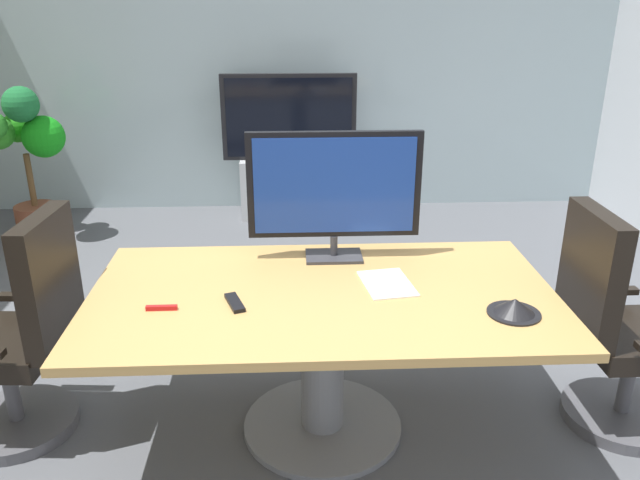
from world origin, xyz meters
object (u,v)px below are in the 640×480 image
(tv_monitor, at_px, (334,188))
(potted_plant, at_px, (28,151))
(office_chair_left, at_px, (23,347))
(wall_display_unit, at_px, (290,170))
(conference_table, at_px, (323,328))
(office_chair_right, at_px, (616,340))
(remote_control, at_px, (235,303))
(conference_phone, at_px, (514,307))

(tv_monitor, height_order, potted_plant, tv_monitor)
(office_chair_left, relative_size, potted_plant, 0.84)
(office_chair_left, bearing_deg, tv_monitor, 107.16)
(wall_display_unit, relative_size, potted_plant, 1.01)
(conference_table, distance_m, office_chair_right, 1.38)
(conference_table, distance_m, wall_display_unit, 3.15)
(conference_table, bearing_deg, tv_monitor, 79.13)
(office_chair_right, xyz_separation_m, remote_control, (-1.76, -0.09, 0.28))
(office_chair_left, xyz_separation_m, remote_control, (1.00, -0.16, 0.28))
(office_chair_right, relative_size, potted_plant, 0.84)
(office_chair_right, height_order, tv_monitor, tv_monitor)
(conference_phone, relative_size, remote_control, 1.29)
(conference_table, relative_size, conference_phone, 9.39)
(office_chair_left, height_order, remote_control, office_chair_left)
(conference_phone, bearing_deg, office_chair_left, 172.01)
(conference_table, height_order, wall_display_unit, wall_display_unit)
(potted_plant, xyz_separation_m, remote_control, (1.88, -2.73, -0.02))
(wall_display_unit, distance_m, potted_plant, 2.21)
(potted_plant, relative_size, conference_phone, 5.89)
(conference_table, bearing_deg, office_chair_right, -0.44)
(office_chair_left, bearing_deg, office_chair_right, 92.70)
(office_chair_left, relative_size, conference_phone, 4.95)
(conference_table, distance_m, potted_plant, 3.48)
(tv_monitor, distance_m, remote_control, 0.76)
(office_chair_left, relative_size, tv_monitor, 1.30)
(office_chair_left, distance_m, office_chair_right, 2.75)
(tv_monitor, relative_size, conference_phone, 3.82)
(office_chair_left, relative_size, wall_display_unit, 0.83)
(conference_table, height_order, potted_plant, potted_plant)
(conference_phone, bearing_deg, potted_plant, 136.65)
(office_chair_left, distance_m, conference_phone, 2.20)
(potted_plant, height_order, conference_phone, potted_plant)
(office_chair_left, xyz_separation_m, wall_display_unit, (1.24, 3.09, -0.01))
(office_chair_right, xyz_separation_m, potted_plant, (-3.64, 2.64, 0.31))
(wall_display_unit, relative_size, conference_phone, 5.95)
(potted_plant, bearing_deg, remote_control, -55.42)
(conference_phone, xyz_separation_m, remote_control, (-1.16, 0.14, -0.02))
(office_chair_right, bearing_deg, office_chair_left, 88.12)
(wall_display_unit, height_order, conference_phone, wall_display_unit)
(office_chair_right, relative_size, remote_control, 6.41)
(conference_table, bearing_deg, remote_control, -164.84)
(wall_display_unit, bearing_deg, potted_plant, -166.41)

